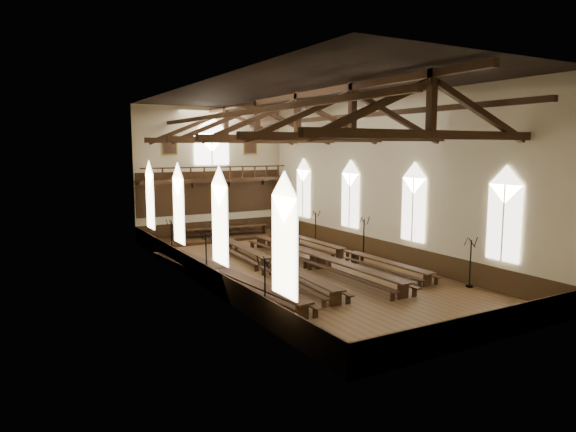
# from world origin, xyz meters

# --- Properties ---
(ground) EXTENTS (26.00, 26.00, 0.00)m
(ground) POSITION_xyz_m (0.00, 0.00, 0.00)
(ground) COLOR brown
(ground) RESTS_ON ground
(room_walls) EXTENTS (26.00, 26.00, 26.00)m
(room_walls) POSITION_xyz_m (0.00, 0.00, 6.46)
(room_walls) COLOR beige
(room_walls) RESTS_ON ground
(wainscot_band) EXTENTS (12.00, 26.00, 1.20)m
(wainscot_band) POSITION_xyz_m (0.00, 0.00, 0.60)
(wainscot_band) COLOR #362410
(wainscot_band) RESTS_ON ground
(side_windows) EXTENTS (11.85, 19.80, 4.50)m
(side_windows) POSITION_xyz_m (-0.00, -0.00, 3.74)
(side_windows) COLOR white
(side_windows) RESTS_ON room_walls
(end_window) EXTENTS (2.80, 0.12, 3.80)m
(end_window) POSITION_xyz_m (0.00, 12.90, 7.22)
(end_window) COLOR white
(end_window) RESTS_ON room_walls
(minstrels_gallery) EXTENTS (11.80, 1.24, 3.70)m
(minstrels_gallery) POSITION_xyz_m (0.00, 12.66, 3.91)
(minstrels_gallery) COLOR #32210F
(minstrels_gallery) RESTS_ON room_walls
(portraits) EXTENTS (7.75, 0.09, 1.45)m
(portraits) POSITION_xyz_m (0.00, 12.90, 7.10)
(portraits) COLOR brown
(portraits) RESTS_ON room_walls
(roof_trusses) EXTENTS (11.70, 25.70, 2.80)m
(roof_trusses) POSITION_xyz_m (0.00, -0.00, 8.22)
(roof_trusses) COLOR #32210F
(roof_trusses) RESTS_ON room_walls
(refectory_row_a) EXTENTS (2.27, 14.82, 0.78)m
(refectory_row_a) POSITION_xyz_m (-5.00, -0.64, 0.57)
(refectory_row_a) COLOR #32210F
(refectory_row_a) RESTS_ON ground
(refectory_row_b) EXTENTS (1.91, 14.52, 0.75)m
(refectory_row_b) POSITION_xyz_m (-1.62, 0.20, 0.55)
(refectory_row_b) COLOR #32210F
(refectory_row_b) RESTS_ON ground
(refectory_row_c) EXTENTS (1.71, 14.98, 0.81)m
(refectory_row_c) POSITION_xyz_m (1.22, -0.24, 0.59)
(refectory_row_c) COLOR #32210F
(refectory_row_c) RESTS_ON ground
(refectory_row_d) EXTENTS (1.51, 13.93, 0.70)m
(refectory_row_d) POSITION_xyz_m (3.78, 0.34, 0.51)
(refectory_row_d) COLOR #32210F
(refectory_row_d) RESTS_ON ground
(dais) EXTENTS (11.40, 3.13, 0.21)m
(dais) POSITION_xyz_m (0.17, 11.40, 0.10)
(dais) COLOR #362410
(dais) RESTS_ON ground
(high_table) EXTENTS (7.40, 1.56, 0.69)m
(high_table) POSITION_xyz_m (0.17, 11.40, 0.79)
(high_table) COLOR #32210F
(high_table) RESTS_ON dais
(high_chairs) EXTENTS (5.80, 0.41, 0.92)m
(high_chairs) POSITION_xyz_m (0.17, 12.12, 0.71)
(high_chairs) COLOR #32210F
(high_chairs) RESTS_ON dais
(candelabrum_left_near) EXTENTS (0.78, 0.80, 2.67)m
(candelabrum_left_near) POSITION_xyz_m (-5.55, -6.78, 0.81)
(candelabrum_left_near) COLOR black
(candelabrum_left_near) RESTS_ON ground
(candelabrum_left_mid) EXTENTS (0.82, 0.78, 2.72)m
(candelabrum_left_mid) POSITION_xyz_m (-5.55, -0.21, 0.83)
(candelabrum_left_mid) COLOR black
(candelabrum_left_mid) RESTS_ON ground
(candelabrum_left_far) EXTENTS (0.77, 0.79, 2.62)m
(candelabrum_left_far) POSITION_xyz_m (-5.55, 5.65, 0.80)
(candelabrum_left_far) COLOR black
(candelabrum_left_far) RESTS_ON ground
(candelabrum_right_near) EXTENTS (0.73, 0.76, 2.51)m
(candelabrum_right_near) POSITION_xyz_m (5.55, -7.49, 0.76)
(candelabrum_right_near) COLOR black
(candelabrum_right_near) RESTS_ON ground
(candelabrum_right_mid) EXTENTS (0.77, 0.71, 2.55)m
(candelabrum_right_mid) POSITION_xyz_m (5.55, 1.00, 0.77)
(candelabrum_right_mid) COLOR black
(candelabrum_right_mid) RESTS_ON ground
(candelabrum_right_far) EXTENTS (0.71, 0.67, 2.35)m
(candelabrum_right_far) POSITION_xyz_m (5.55, 6.67, 0.71)
(candelabrum_right_far) COLOR black
(candelabrum_right_far) RESTS_ON ground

